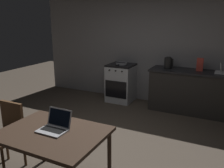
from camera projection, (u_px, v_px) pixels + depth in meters
ground_plane at (95, 149)px, 3.70m from camera, size 12.00×12.00×0.00m
back_wall at (163, 44)px, 5.48m from camera, size 6.40×0.10×2.79m
kitchen_counter at (201, 93)px, 5.01m from camera, size 2.16×0.64×0.91m
stove_oven at (121, 83)px, 5.80m from camera, size 0.60×0.62×0.91m
dining_table at (53, 138)px, 2.68m from camera, size 1.16×0.87×0.74m
chair at (7, 131)px, 3.15m from camera, size 0.40×0.40×0.90m
laptop at (55, 126)px, 2.68m from camera, size 0.32×0.28×0.22m
electric_kettle at (168, 63)px, 5.17m from camera, size 0.20×0.18×0.25m
frying_pan at (121, 63)px, 5.65m from camera, size 0.27×0.44×0.05m
cereal_box at (200, 65)px, 4.91m from camera, size 0.13×0.05×0.27m
dish_rack at (224, 71)px, 4.71m from camera, size 0.34×0.26×0.21m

